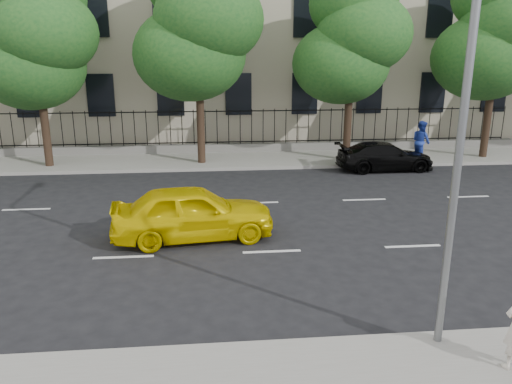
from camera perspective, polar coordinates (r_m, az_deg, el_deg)
ground at (r=11.55m, az=3.41°, el=-11.65°), size 120.00×120.00×0.00m
far_sidewalk at (r=24.72m, az=-1.54°, el=3.75°), size 60.00×4.00×0.15m
lane_markings at (r=15.86m, az=0.80°, el=-3.65°), size 49.60×4.62×0.01m
iron_fence at (r=26.27m, az=-1.81°, el=5.76°), size 30.00×0.50×2.20m
street_light at (r=9.30m, az=21.63°, el=13.63°), size 0.25×3.32×8.05m
tree_b at (r=24.57m, az=-23.77°, el=15.93°), size 5.53×5.12×8.97m
tree_c at (r=23.47m, az=-6.59°, el=18.56°), size 5.89×5.50×9.80m
tree_d at (r=24.39m, az=10.91°, el=16.95°), size 5.34×4.94×8.84m
tree_e at (r=27.16m, az=25.89°, el=16.33°), size 5.71×5.31×9.46m
yellow_taxi at (r=14.57m, az=-7.24°, el=-2.33°), size 4.86×2.42×1.59m
black_sedan at (r=23.48m, az=14.51°, el=3.98°), size 4.44×1.91×1.27m
pedestrian_far at (r=24.98m, az=18.34°, el=5.53°), size 0.96×1.11×1.95m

